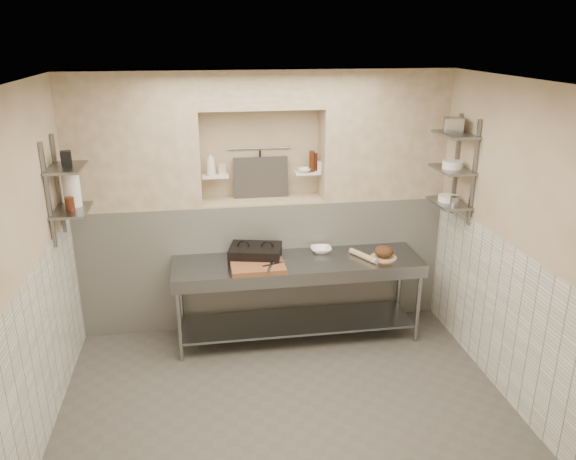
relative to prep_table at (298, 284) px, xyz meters
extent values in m
cube|color=#4E4945|center=(-0.30, -1.18, -0.69)|extent=(4.00, 3.90, 0.10)
cube|color=silver|center=(-0.30, -1.18, 2.21)|extent=(4.00, 3.90, 0.10)
cube|color=beige|center=(-2.35, -1.18, 0.76)|extent=(0.10, 3.90, 2.80)
cube|color=beige|center=(1.75, -1.18, 0.76)|extent=(0.10, 3.90, 2.80)
cube|color=beige|center=(-0.30, 0.82, 0.76)|extent=(4.00, 0.10, 2.80)
cube|color=beige|center=(-0.30, -3.18, 0.76)|extent=(4.00, 0.10, 2.80)
cube|color=white|center=(-0.30, 0.57, 0.06)|extent=(4.00, 0.40, 1.40)
cube|color=beige|center=(-0.30, 0.57, 0.77)|extent=(1.30, 0.40, 0.02)
cube|color=beige|center=(-1.63, 0.57, 1.46)|extent=(1.35, 0.40, 1.40)
cube|color=beige|center=(1.02, 0.57, 1.46)|extent=(1.35, 0.40, 1.40)
cube|color=beige|center=(-0.30, 0.57, 1.96)|extent=(1.30, 0.40, 0.40)
cube|color=white|center=(-2.29, -1.18, 0.06)|extent=(0.02, 3.90, 1.40)
cube|color=white|center=(1.69, -1.18, 0.06)|extent=(0.02, 3.90, 1.40)
cube|color=white|center=(-0.80, 0.57, 1.06)|extent=(0.28, 0.16, 0.02)
cube|color=white|center=(0.20, 0.57, 1.06)|extent=(0.28, 0.16, 0.02)
cylinder|color=gray|center=(-0.30, 0.74, 1.31)|extent=(0.70, 0.02, 0.02)
cylinder|color=black|center=(-0.30, 0.72, 1.14)|extent=(0.02, 0.02, 0.30)
cube|color=#383330|center=(-0.30, 0.67, 1.00)|extent=(0.60, 0.08, 0.45)
cube|color=slate|center=(-2.28, 0.07, 1.16)|extent=(0.03, 0.03, 0.95)
cube|color=slate|center=(-2.28, -0.33, 1.16)|extent=(0.03, 0.03, 0.95)
cube|color=slate|center=(-2.14, -0.13, 0.96)|extent=(0.30, 0.50, 0.02)
cube|color=slate|center=(-2.14, -0.13, 1.36)|extent=(0.30, 0.50, 0.03)
cube|color=slate|center=(1.67, 0.07, 1.21)|extent=(0.03, 0.03, 1.05)
cube|color=slate|center=(1.67, -0.33, 1.21)|extent=(0.03, 0.03, 1.05)
cube|color=slate|center=(1.54, -0.13, 0.86)|extent=(0.30, 0.50, 0.02)
cube|color=slate|center=(1.54, -0.13, 1.21)|extent=(0.30, 0.50, 0.02)
cube|color=slate|center=(1.54, -0.13, 1.56)|extent=(0.30, 0.50, 0.03)
cube|color=gray|center=(0.00, 0.02, 0.24)|extent=(2.60, 0.70, 0.04)
cube|color=gray|center=(0.00, 0.02, -0.46)|extent=(2.45, 0.60, 0.03)
cube|color=gray|center=(0.00, -0.31, 0.18)|extent=(2.60, 0.02, 0.12)
cylinder|color=gray|center=(-1.24, -0.27, -0.21)|extent=(0.04, 0.04, 0.86)
cylinder|color=gray|center=(-1.24, 0.31, -0.21)|extent=(0.04, 0.04, 0.86)
cylinder|color=gray|center=(1.24, -0.27, -0.21)|extent=(0.04, 0.04, 0.86)
cylinder|color=gray|center=(1.24, 0.31, -0.21)|extent=(0.04, 0.04, 0.86)
cube|color=black|center=(-0.43, 0.12, 0.31)|extent=(0.60, 0.49, 0.10)
cube|color=black|center=(-0.43, 0.12, 0.38)|extent=(0.60, 0.49, 0.05)
cube|color=brown|center=(-0.44, -0.14, 0.28)|extent=(0.54, 0.38, 0.05)
cube|color=gray|center=(-0.26, -0.15, 0.31)|extent=(0.27, 0.13, 0.01)
cylinder|color=gray|center=(-0.32, -0.21, 0.32)|extent=(0.10, 0.27, 0.03)
imported|color=white|center=(0.29, 0.21, 0.29)|extent=(0.24, 0.24, 0.06)
cylinder|color=#C9B486|center=(0.69, -0.04, 0.29)|extent=(0.23, 0.37, 0.06)
cylinder|color=#C9B486|center=(0.90, -0.06, 0.27)|extent=(0.28, 0.28, 0.02)
ellipsoid|color=#4C2D19|center=(0.90, -0.06, 0.33)|extent=(0.20, 0.20, 0.12)
imported|color=white|center=(-0.85, 0.56, 1.20)|extent=(0.10, 0.10, 0.25)
cube|color=beige|center=(-0.73, 0.61, 1.13)|extent=(0.07, 0.07, 0.11)
imported|color=white|center=(0.16, 0.54, 1.09)|extent=(0.16, 0.16, 0.05)
cylinder|color=#3F1A0D|center=(0.29, 0.60, 1.17)|extent=(0.05, 0.05, 0.19)
cylinder|color=#3F1A0D|center=(0.24, 0.55, 1.18)|extent=(0.06, 0.06, 0.23)
cylinder|color=white|center=(0.34, 0.57, 1.12)|extent=(0.06, 0.06, 0.11)
cylinder|color=white|center=(-2.14, -0.04, 1.13)|extent=(0.16, 0.16, 0.31)
cylinder|color=#3F1A0D|center=(-2.14, -0.18, 1.03)|extent=(0.08, 0.08, 0.13)
cube|color=black|center=(-2.14, -0.09, 1.44)|extent=(0.11, 0.11, 0.13)
cylinder|color=white|center=(1.54, -0.11, 0.90)|extent=(0.20, 0.20, 0.06)
cylinder|color=gray|center=(1.54, -0.26, 0.91)|extent=(0.09, 0.09, 0.09)
cylinder|color=white|center=(1.54, -0.13, 1.26)|extent=(0.20, 0.20, 0.07)
cube|color=gray|center=(1.54, -0.06, 1.64)|extent=(0.25, 0.27, 0.14)
camera|label=1|loc=(-0.94, -5.31, 2.50)|focal=35.00mm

